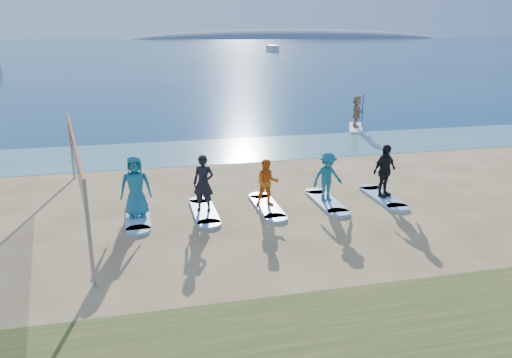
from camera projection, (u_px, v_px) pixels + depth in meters
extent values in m
plane|color=tan|center=(284.00, 237.00, 13.68)|extent=(600.00, 600.00, 0.00)
plane|color=teal|center=(221.00, 150.00, 23.46)|extent=(600.00, 600.00, 0.00)
plane|color=navy|center=(145.00, 47.00, 162.71)|extent=(600.00, 600.00, 0.00)
ellipsoid|color=slate|center=(293.00, 38.00, 314.25)|extent=(220.00, 56.00, 18.00)
cylinder|color=gray|center=(89.00, 234.00, 10.70)|extent=(0.09, 0.09, 2.50)
cylinder|color=gray|center=(71.00, 146.00, 18.70)|extent=(0.09, 0.09, 2.50)
cube|color=black|center=(75.00, 157.00, 14.51)|extent=(1.36, 8.91, 1.00)
cube|color=#B82F13|center=(74.00, 139.00, 14.36)|extent=(1.39, 8.91, 0.10)
cube|color=silver|center=(356.00, 128.00, 28.51)|extent=(1.83, 3.03, 0.12)
imported|color=tan|center=(357.00, 111.00, 28.23)|extent=(1.00, 1.73, 1.78)
cube|color=silver|center=(272.00, 52.00, 125.67)|extent=(1.98, 6.19, 1.66)
cube|color=#8EB8DC|center=(138.00, 217.00, 14.98)|extent=(0.70, 2.20, 0.09)
imported|color=#1D6F8C|center=(136.00, 186.00, 14.70)|extent=(0.93, 0.62, 1.86)
cube|color=#8EB8DC|center=(204.00, 212.00, 15.43)|extent=(0.70, 2.20, 0.09)
imported|color=black|center=(203.00, 183.00, 15.16)|extent=(0.76, 0.64, 1.76)
cube|color=#8EB8DC|center=(267.00, 207.00, 15.88)|extent=(0.70, 2.20, 0.09)
imported|color=orange|center=(267.00, 183.00, 15.65)|extent=(0.81, 0.67, 1.51)
cube|color=#8EB8DC|center=(326.00, 202.00, 16.32)|extent=(0.70, 2.20, 0.09)
imported|color=#1A697E|center=(327.00, 177.00, 16.08)|extent=(1.13, 0.76, 1.62)
cube|color=#8EB8DC|center=(382.00, 197.00, 16.77)|extent=(0.70, 2.20, 0.09)
imported|color=black|center=(385.00, 171.00, 16.50)|extent=(1.12, 0.81, 1.77)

